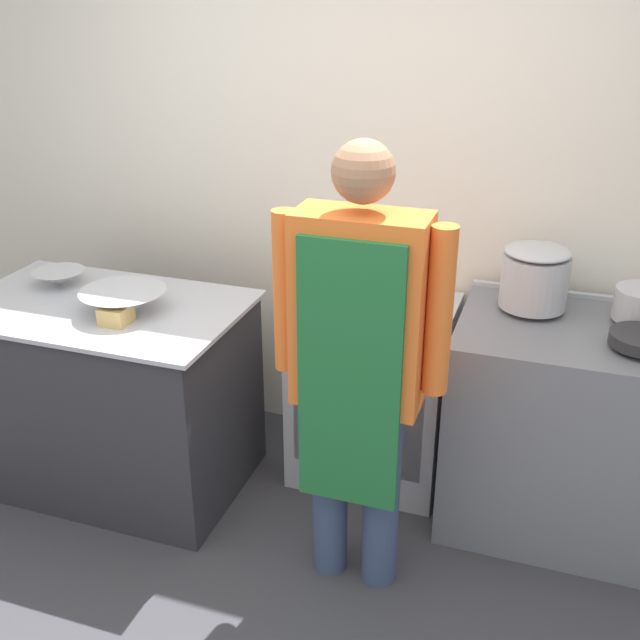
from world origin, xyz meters
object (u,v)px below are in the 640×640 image
stove (570,428)px  fridge_unit (373,391)px  person_cook (358,353)px  plastic_tub (116,315)px  stock_pot (535,276)px  mixing_bowl (124,301)px

stove → fridge_unit: bearing=174.0°
person_cook → plastic_tub: (-1.08, 0.13, -0.06)m
fridge_unit → stock_pot: 0.93m
mixing_bowl → stock_pot: 1.73m
stove → person_cook: bearing=-140.8°
person_cook → stock_pot: size_ratio=6.32×
mixing_bowl → plastic_tub: bearing=-75.3°
stove → stock_pot: stock_pot is taller
mixing_bowl → plastic_tub: 0.11m
plastic_tub → fridge_unit: bearing=31.7°
fridge_unit → person_cook: size_ratio=0.49×
mixing_bowl → plastic_tub: size_ratio=3.23×
stove → person_cook: 1.12m
fridge_unit → plastic_tub: bearing=-148.3°
stove → stock_pot: (-0.22, 0.13, 0.62)m
stove → fridge_unit: size_ratio=1.15×
fridge_unit → person_cook: (0.12, -0.72, 0.56)m
mixing_bowl → person_cook: bearing=-11.9°
stock_pot → plastic_tub: bearing=-158.9°
fridge_unit → stock_pot: (0.66, 0.03, 0.65)m
fridge_unit → mixing_bowl: 1.22m
stove → mixing_bowl: (-1.87, -0.39, 0.49)m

